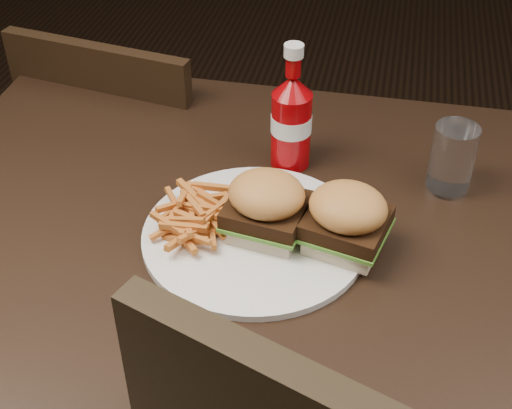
% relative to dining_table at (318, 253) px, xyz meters
% --- Properties ---
extents(dining_table, '(1.20, 0.80, 0.04)m').
position_rel_dining_table_xyz_m(dining_table, '(0.00, 0.00, 0.00)').
color(dining_table, black).
rests_on(dining_table, ground).
extents(chair_far, '(0.43, 0.43, 0.04)m').
position_rel_dining_table_xyz_m(chair_far, '(-0.41, 0.50, -0.30)').
color(chair_far, black).
rests_on(chair_far, ground).
extents(plate, '(0.30, 0.30, 0.01)m').
position_rel_dining_table_xyz_m(plate, '(-0.09, -0.01, 0.03)').
color(plate, white).
rests_on(plate, dining_table).
extents(sandwich_half_a, '(0.10, 0.10, 0.02)m').
position_rel_dining_table_xyz_m(sandwich_half_a, '(-0.07, -0.00, 0.04)').
color(sandwich_half_a, beige).
rests_on(sandwich_half_a, plate).
extents(sandwich_half_b, '(0.11, 0.10, 0.02)m').
position_rel_dining_table_xyz_m(sandwich_half_b, '(0.03, -0.01, 0.04)').
color(sandwich_half_b, beige).
rests_on(sandwich_half_b, plate).
extents(fries_pile, '(0.13, 0.13, 0.04)m').
position_rel_dining_table_xyz_m(fries_pile, '(-0.16, -0.01, 0.05)').
color(fries_pile, '#AC5D28').
rests_on(fries_pile, plate).
extents(ketchup_bottle, '(0.06, 0.06, 0.12)m').
position_rel_dining_table_xyz_m(ketchup_bottle, '(-0.07, 0.17, 0.08)').
color(ketchup_bottle, '#950307').
rests_on(ketchup_bottle, dining_table).
extents(tumbler, '(0.08, 0.08, 0.10)m').
position_rel_dining_table_xyz_m(tumbler, '(0.17, 0.15, 0.08)').
color(tumbler, white).
rests_on(tumbler, dining_table).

